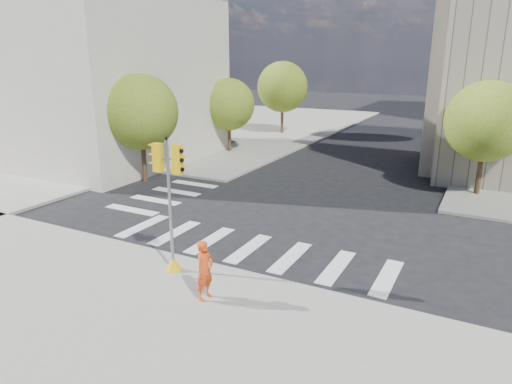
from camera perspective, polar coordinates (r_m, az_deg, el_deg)
ground at (r=19.75m, az=2.10°, el=-5.08°), size 160.00×160.00×0.00m
sidewalk_far_left at (r=51.41m, az=-5.60°, el=8.38°), size 28.00×40.00×0.15m
classical_building at (r=37.18m, az=-21.65°, el=14.12°), size 19.00×15.00×12.70m
tree_lw_near at (r=27.77m, az=-14.24°, el=9.68°), size 4.40×4.40×6.41m
tree_lw_mid at (r=35.86m, az=-3.42°, el=10.87°), size 4.00×4.00×5.77m
tree_lw_far at (r=44.65m, az=3.33°, el=12.97°), size 4.80×4.80×6.95m
tree_re_near at (r=26.80m, az=26.87°, el=7.86°), size 4.20×4.20×6.16m
tree_re_mid at (r=38.71m, az=27.45°, el=10.38°), size 4.60×4.60×6.66m
tree_re_far at (r=50.72m, az=27.64°, el=10.82°), size 4.00×4.00×5.88m
lamp_near at (r=30.72m, az=28.16°, el=9.58°), size 0.35×0.18×8.11m
lamp_far at (r=44.68m, az=28.29°, el=11.14°), size 0.35×0.18×8.11m
traffic_signal at (r=15.58m, az=-10.63°, el=-2.99°), size 1.07×0.56×4.67m
photographer at (r=14.02m, az=-6.42°, el=-9.70°), size 0.50×0.72×1.89m
planter_wall at (r=31.17m, az=-20.29°, el=2.74°), size 5.96×1.59×0.50m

